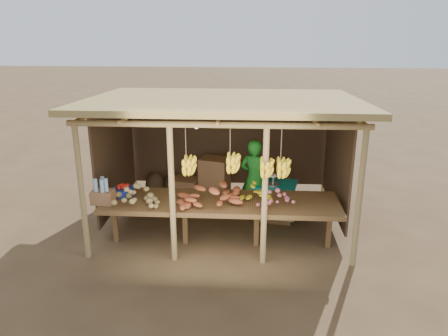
{
  "coord_description": "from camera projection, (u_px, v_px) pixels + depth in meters",
  "views": [
    {
      "loc": [
        0.45,
        -7.58,
        3.59
      ],
      "look_at": [
        0.0,
        0.0,
        1.05
      ],
      "focal_mm": 35.0,
      "sensor_mm": 36.0,
      "label": 1
    }
  ],
  "objects": [
    {
      "name": "onion_heap",
      "position": [
        276.0,
        195.0,
        6.96
      ],
      "size": [
        0.83,
        0.64,
        0.35
      ],
      "primitive_type": null,
      "rotation": [
        0.0,
        0.0,
        0.31
      ],
      "color": "#CA626E",
      "rests_on": "counter"
    },
    {
      "name": "stall_structure",
      "position": [
        226.0,
        122.0,
        7.72
      ],
      "size": [
        4.7,
        3.5,
        2.43
      ],
      "color": "#A28553",
      "rests_on": "ground"
    },
    {
      "name": "ground",
      "position": [
        224.0,
        220.0,
        8.34
      ],
      "size": [
        60.0,
        60.0,
        0.0
      ],
      "primitive_type": "plane",
      "color": "brown",
      "rests_on": "ground"
    },
    {
      "name": "banana_pile",
      "position": [
        256.0,
        189.0,
        7.22
      ],
      "size": [
        0.62,
        0.5,
        0.34
      ],
      "primitive_type": null,
      "rotation": [
        0.0,
        0.0,
        -0.37
      ],
      "color": "yellow",
      "rests_on": "counter"
    },
    {
      "name": "tarp_crate",
      "position": [
        275.0,
        200.0,
        8.33
      ],
      "size": [
        0.89,
        0.81,
        0.92
      ],
      "color": "brown",
      "rests_on": "ground"
    },
    {
      "name": "burlap_sacks",
      "position": [
        165.0,
        184.0,
        9.47
      ],
      "size": [
        0.85,
        0.44,
        0.6
      ],
      "color": "#473221",
      "rests_on": "ground"
    },
    {
      "name": "vendor",
      "position": [
        254.0,
        179.0,
        8.23
      ],
      "size": [
        0.67,
        0.57,
        1.56
      ],
      "primitive_type": "imported",
      "rotation": [
        0.0,
        0.0,
        2.73
      ],
      "color": "#1A7720",
      "rests_on": "ground"
    },
    {
      "name": "sweet_potato_heap",
      "position": [
        213.0,
        193.0,
        7.01
      ],
      "size": [
        1.1,
        0.7,
        0.36
      ],
      "primitive_type": null,
      "rotation": [
        0.0,
        0.0,
        0.07
      ],
      "color": "#A34C2A",
      "rests_on": "counter"
    },
    {
      "name": "bottle_box",
      "position": [
        103.0,
        193.0,
        7.05
      ],
      "size": [
        0.35,
        0.29,
        0.43
      ],
      "color": "brown",
      "rests_on": "counter"
    },
    {
      "name": "counter",
      "position": [
        221.0,
        204.0,
        7.21
      ],
      "size": [
        3.9,
        1.05,
        0.8
      ],
      "color": "brown",
      "rests_on": "ground"
    },
    {
      "name": "potato_heap",
      "position": [
        131.0,
        194.0,
        6.96
      ],
      "size": [
        1.07,
        0.87,
        0.36
      ],
      "primitive_type": null,
      "rotation": [
        0.0,
        0.0,
        0.4
      ],
      "color": "olive",
      "rests_on": "counter"
    },
    {
      "name": "carton_stack",
      "position": [
        205.0,
        182.0,
        9.15
      ],
      "size": [
        1.29,
        0.58,
        0.91
      ],
      "color": "brown",
      "rests_on": "ground"
    },
    {
      "name": "tomato_basin",
      "position": [
        124.0,
        191.0,
        7.4
      ],
      "size": [
        0.37,
        0.37,
        0.19
      ],
      "rotation": [
        0.0,
        0.0,
        0.22
      ],
      "color": "navy",
      "rests_on": "counter"
    }
  ]
}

